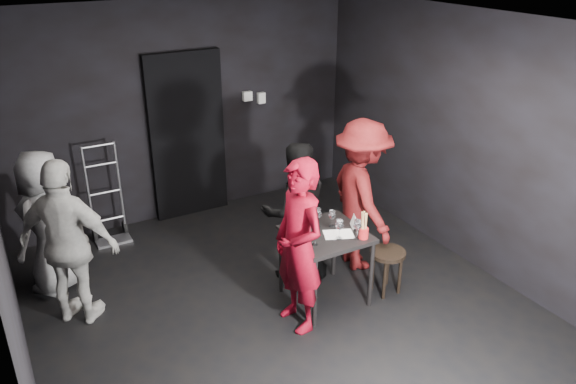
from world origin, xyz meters
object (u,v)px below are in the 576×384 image
woman_black (295,211)px  bystander_cream (68,238)px  wine_bottle (294,225)px  man_maroon (362,188)px  tasting_table (326,241)px  server_red (299,239)px  breadstick_cup (364,226)px  bystander_grey (47,223)px  hand_truck (110,223)px  stool (387,259)px

woman_black → bystander_cream: 2.18m
woman_black → wine_bottle: (-0.27, -0.45, 0.12)m
woman_black → man_maroon: (0.72, -0.15, 0.17)m
tasting_table → server_red: size_ratio=0.42×
wine_bottle → breadstick_cup: wine_bottle is taller
tasting_table → breadstick_cup: size_ratio=2.58×
bystander_cream → bystander_grey: bystander_cream is taller
woman_black → breadstick_cup: 0.84m
hand_truck → woman_black: bearing=-48.1°
hand_truck → stool: 3.31m
man_maroon → breadstick_cup: 0.77m
wine_bottle → bystander_cream: bearing=157.2°
hand_truck → tasting_table: 2.80m
stool → man_maroon: bearing=82.7°
server_red → wine_bottle: server_red is taller
stool → server_red: server_red is taller
server_red → tasting_table: bearing=112.9°
bystander_grey → server_red: bearing=92.3°
stool → wine_bottle: (-0.92, 0.28, 0.49)m
man_maroon → wine_bottle: man_maroon is taller
man_maroon → bystander_grey: size_ratio=1.24×
hand_truck → man_maroon: man_maroon is taller
man_maroon → breadstick_cup: man_maroon is taller
tasting_table → breadstick_cup: 0.42m
man_maroon → bystander_cream: bearing=90.4°
hand_truck → tasting_table: size_ratio=1.60×
bystander_cream → stool: bearing=-161.1°
bystander_cream → breadstick_cup: bearing=-165.0°
hand_truck → server_red: 2.82m
hand_truck → breadstick_cup: hand_truck is taller
hand_truck → bystander_grey: bystander_grey is taller
man_maroon → wine_bottle: 1.04m
man_maroon → bystander_cream: (-2.88, 0.50, -0.05)m
hand_truck → bystander_cream: 1.67m
server_red → bystander_grey: (-1.86, 1.75, -0.16)m
stool → wine_bottle: wine_bottle is taller
stool → woman_black: woman_black is taller
woman_black → breadstick_cup: size_ratio=5.19×
bystander_cream → wine_bottle: bearing=-162.9°
bystander_grey → breadstick_cup: bystander_grey is taller
stool → bystander_cream: size_ratio=0.27×
stool → tasting_table: bearing=161.4°
stool → bystander_grey: 3.41m
wine_bottle → breadstick_cup: size_ratio=1.10×
man_maroon → wine_bottle: bearing=116.7°
woman_black → bystander_cream: bearing=5.0°
wine_bottle → hand_truck: bearing=119.9°
server_red → breadstick_cup: 0.67m
woman_black → bystander_grey: woman_black is taller
stool → breadstick_cup: bearing=-171.5°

